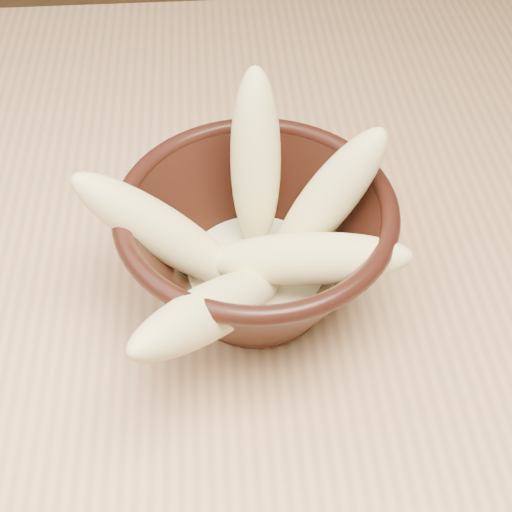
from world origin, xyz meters
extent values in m
cube|color=tan|center=(0.00, 0.00, 0.73)|extent=(1.20, 0.80, 0.04)
cylinder|color=#AC7F56|center=(0.54, 0.34, 0.35)|extent=(0.05, 0.05, 0.71)
cylinder|color=black|center=(0.16, -0.11, 0.76)|extent=(0.09, 0.09, 0.01)
cylinder|color=black|center=(0.16, -0.11, 0.78)|extent=(0.09, 0.09, 0.01)
torus|color=black|center=(0.16, -0.11, 0.86)|extent=(0.21, 0.21, 0.01)
cylinder|color=#F1EBC2|center=(0.16, -0.11, 0.79)|extent=(0.12, 0.12, 0.02)
ellipsoid|color=#F2E08F|center=(0.17, -0.06, 0.86)|extent=(0.04, 0.08, 0.15)
ellipsoid|color=#F2E08F|center=(0.09, -0.11, 0.84)|extent=(0.14, 0.06, 0.13)
ellipsoid|color=#F2E08F|center=(0.22, -0.10, 0.85)|extent=(0.11, 0.06, 0.14)
ellipsoid|color=#F2E08F|center=(0.20, -0.14, 0.83)|extent=(0.17, 0.08, 0.08)
ellipsoid|color=#F2E08F|center=(0.13, -0.18, 0.84)|extent=(0.14, 0.16, 0.12)
camera|label=1|loc=(0.13, -0.48, 1.22)|focal=50.00mm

